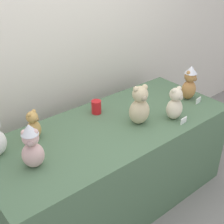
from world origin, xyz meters
TOP-DOWN VIEW (x-y plane):
  - ground_plane at (0.00, 0.00)m, footprint 10.00×10.00m
  - wall_back at (0.00, 0.91)m, footprint 7.00×0.08m
  - display_table at (0.00, 0.25)m, footprint 1.96×0.83m
  - teddy_bear_sand at (0.19, 0.15)m, footprint 0.19×0.17m
  - teddy_bear_caramel at (0.81, 0.17)m, footprint 0.14×0.13m
  - teddy_bear_cream at (0.45, 0.03)m, footprint 0.14×0.12m
  - teddy_bear_blush at (-0.67, 0.19)m, footprint 0.18×0.17m
  - teddy_bear_honey at (-0.53, 0.47)m, footprint 0.14×0.14m
  - party_cup_red at (0.03, 0.48)m, footprint 0.08×0.08m
  - name_card_front_left at (0.81, 0.06)m, footprint 0.07×0.02m
  - name_card_front_middle at (0.45, -0.07)m, footprint 0.07×0.01m

SIDE VIEW (x-z plane):
  - ground_plane at x=0.00m, z-range 0.00..0.00m
  - display_table at x=0.00m, z-range 0.00..0.76m
  - name_card_front_left at x=0.81m, z-range 0.76..0.81m
  - name_card_front_middle at x=0.45m, z-range 0.76..0.81m
  - party_cup_red at x=0.03m, z-range 0.76..0.87m
  - teddy_bear_honey at x=-0.53m, z-range 0.76..0.98m
  - teddy_bear_cream at x=0.45m, z-range 0.75..1.02m
  - teddy_bear_sand at x=0.19m, z-range 0.75..1.07m
  - teddy_bear_blush at x=-0.67m, z-range 0.76..1.07m
  - teddy_bear_caramel at x=0.81m, z-range 0.76..1.07m
  - wall_back at x=0.00m, z-range 0.00..2.60m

